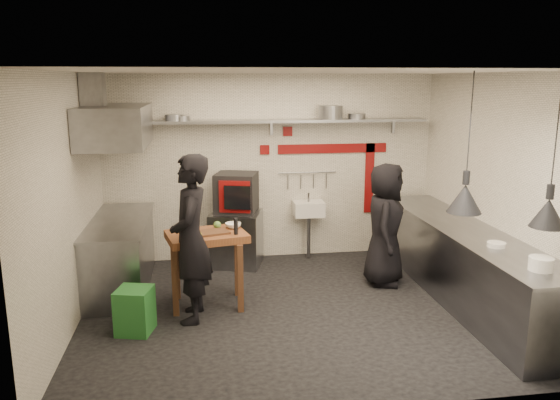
{
  "coord_description": "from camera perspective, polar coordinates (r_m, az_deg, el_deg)",
  "views": [
    {
      "loc": [
        -1.07,
        -6.05,
        2.72
      ],
      "look_at": [
        -0.13,
        0.3,
        1.29
      ],
      "focal_mm": 35.0,
      "sensor_mm": 36.0,
      "label": 1
    }
  ],
  "objects": [
    {
      "name": "sink_drain",
      "position": [
        8.44,
        3.01,
        -3.89
      ],
      "size": [
        0.06,
        0.06,
        0.66
      ],
      "primitive_type": "cylinder",
      "color": "slate",
      "rests_on": "floor"
    },
    {
      "name": "pepper_mill",
      "position": [
        6.47,
        -4.64,
        -2.75
      ],
      "size": [
        0.05,
        0.05,
        0.2
      ],
      "primitive_type": "cylinder",
      "rotation": [
        0.0,
        0.0,
        0.01
      ],
      "color": "black",
      "rests_on": "prep_table"
    },
    {
      "name": "lemon_a",
      "position": [
        6.47,
        -8.8,
        -3.4
      ],
      "size": [
        0.09,
        0.09,
        0.08
      ],
      "primitive_type": "sphere",
      "rotation": [
        0.0,
        0.0,
        -0.29
      ],
      "color": "yellow",
      "rests_on": "prep_table"
    },
    {
      "name": "floor",
      "position": [
        6.72,
        1.5,
        -11.36
      ],
      "size": [
        5.0,
        5.0,
        0.0
      ],
      "primitive_type": "plane",
      "color": "black",
      "rests_on": "ground"
    },
    {
      "name": "shelf_bracket_right",
      "position": [
        8.67,
        11.74,
        7.63
      ],
      "size": [
        0.04,
        0.06,
        0.24
      ],
      "primitive_type": "cube",
      "color": "slate",
      "rests_on": "wall_back"
    },
    {
      "name": "chef_left",
      "position": [
        6.23,
        -9.3,
        -4.03
      ],
      "size": [
        0.51,
        0.73,
        1.92
      ],
      "primitive_type": "imported",
      "rotation": [
        0.0,
        0.0,
        -1.65
      ],
      "color": "black",
      "rests_on": "floor"
    },
    {
      "name": "small_bowl_right",
      "position": [
        6.42,
        21.66,
        -4.35
      ],
      "size": [
        0.22,
        0.22,
        0.05
      ],
      "primitive_type": "cylinder",
      "rotation": [
        0.0,
        0.0,
        0.1
      ],
      "color": "silver",
      "rests_on": "counter_right_top"
    },
    {
      "name": "combi_oven",
      "position": [
        8.03,
        -4.58,
        0.77
      ],
      "size": [
        0.71,
        0.68,
        0.58
      ],
      "primitive_type": "cube",
      "rotation": [
        0.0,
        0.0,
        -0.28
      ],
      "color": "black",
      "rests_on": "oven_stand"
    },
    {
      "name": "red_band_horiz",
      "position": [
        8.44,
        5.52,
        5.38
      ],
      "size": [
        1.7,
        0.02,
        0.14
      ],
      "primitive_type": "cube",
      "color": "maroon",
      "rests_on": "wall_back"
    },
    {
      "name": "red_tile_a",
      "position": [
        8.27,
        0.81,
        7.18
      ],
      "size": [
        0.14,
        0.02,
        0.14
      ],
      "primitive_type": "cube",
      "color": "maroon",
      "rests_on": "wall_back"
    },
    {
      "name": "wall_left",
      "position": [
        6.36,
        -21.22,
        -0.32
      ],
      "size": [
        0.04,
        4.2,
        2.8
      ],
      "primitive_type": "cube",
      "color": "silver",
      "rests_on": "floor"
    },
    {
      "name": "oven_stand",
      "position": [
        8.15,
        -4.58,
        -4.06
      ],
      "size": [
        0.86,
        0.82,
        0.8
      ],
      "primitive_type": "cube",
      "rotation": [
        0.0,
        0.0,
        -0.28
      ],
      "color": "slate",
      "rests_on": "floor"
    },
    {
      "name": "ceiling",
      "position": [
        6.15,
        1.66,
        13.27
      ],
      "size": [
        5.0,
        5.0,
        0.0
      ],
      "primitive_type": "plane",
      "color": "beige",
      "rests_on": "floor"
    },
    {
      "name": "sink_tap",
      "position": [
        8.32,
        3.01,
        0.29
      ],
      "size": [
        0.03,
        0.03,
        0.14
      ],
      "primitive_type": "cylinder",
      "color": "slate",
      "rests_on": "hand_sink"
    },
    {
      "name": "counter_left",
      "position": [
        7.53,
        -16.33,
        -5.54
      ],
      "size": [
        0.7,
        1.9,
        0.9
      ],
      "primitive_type": "cube",
      "color": "slate",
      "rests_on": "floor"
    },
    {
      "name": "pan_right",
      "position": [
        8.32,
        8.03,
        8.68
      ],
      "size": [
        0.34,
        0.34,
        0.08
      ],
      "primitive_type": "cylinder",
      "rotation": [
        0.0,
        0.0,
        0.37
      ],
      "color": "slate",
      "rests_on": "back_shelf"
    },
    {
      "name": "veg_ball",
      "position": [
        6.74,
        -6.58,
        -2.61
      ],
      "size": [
        0.1,
        0.1,
        0.1
      ],
      "primitive_type": "sphere",
      "rotation": [
        0.0,
        0.0,
        -0.01
      ],
      "color": "#527F35",
      "rests_on": "prep_table"
    },
    {
      "name": "pan_mid_left",
      "position": [
        7.99,
        -10.25,
        8.41
      ],
      "size": [
        0.32,
        0.32,
        0.07
      ],
      "primitive_type": "cylinder",
      "rotation": [
        0.0,
        0.0,
        -0.29
      ],
      "color": "slate",
      "rests_on": "back_shelf"
    },
    {
      "name": "heat_lamp_near",
      "position": [
        5.77,
        19.13,
        5.6
      ],
      "size": [
        0.37,
        0.37,
        1.42
      ],
      "primitive_type": null,
      "rotation": [
        0.0,
        0.0,
        -0.05
      ],
      "color": "black",
      "rests_on": "ceiling"
    },
    {
      "name": "oven_glass",
      "position": [
        7.69,
        -4.49,
        0.24
      ],
      "size": [
        0.37,
        0.12,
        0.34
      ],
      "primitive_type": "cube",
      "rotation": [
        0.0,
        0.0,
        -0.28
      ],
      "color": "black",
      "rests_on": "oven_door"
    },
    {
      "name": "heat_lamp_far",
      "position": [
        5.63,
        26.79,
        4.6
      ],
      "size": [
        0.37,
        0.37,
        1.45
      ],
      "primitive_type": null,
      "rotation": [
        0.0,
        0.0,
        -0.13
      ],
      "color": "black",
      "rests_on": "ceiling"
    },
    {
      "name": "green_bin",
      "position": [
        6.27,
        -14.93,
        -11.1
      ],
      "size": [
        0.44,
        0.44,
        0.5
      ],
      "primitive_type": "cube",
      "rotation": [
        0.0,
        0.0,
        -0.24
      ],
      "color": "#206326",
      "rests_on": "floor"
    },
    {
      "name": "pan_far_left",
      "position": [
        8.0,
        -10.98,
        8.46
      ],
      "size": [
        0.35,
        0.35,
        0.09
      ],
      "primitive_type": "cylinder",
      "rotation": [
        0.0,
        0.0,
        -0.34
      ],
      "color": "slate",
      "rests_on": "back_shelf"
    },
    {
      "name": "prep_table",
      "position": [
        6.74,
        -7.59,
        -7.17
      ],
      "size": [
        1.03,
        0.82,
        0.92
      ],
      "primitive_type": null,
      "rotation": [
        0.0,
        0.0,
        0.21
      ],
      "color": "brown",
      "rests_on": "floor"
    },
    {
      "name": "wall_front",
      "position": [
        4.3,
        6.44,
        -5.42
      ],
      "size": [
        5.0,
        0.04,
        2.8
      ],
      "primitive_type": "cube",
      "color": "silver",
      "rests_on": "floor"
    },
    {
      "name": "counter_right_top",
      "position": [
        7.09,
        18.96,
        -2.93
      ],
      "size": [
        0.76,
        3.9,
        0.03
      ],
      "primitive_type": "cube",
      "color": "slate",
      "rests_on": "counter_right"
    },
    {
      "name": "shelf_bracket_mid",
      "position": [
        8.22,
        -0.91,
        7.63
      ],
      "size": [
        0.04,
        0.06,
        0.24
      ],
      "primitive_type": "cube",
      "color": "slate",
      "rests_on": "wall_back"
    },
    {
      "name": "cutting_board",
      "position": [
        6.57,
        -7.07,
        -3.36
      ],
      "size": [
        0.43,
        0.35,
        0.02
      ],
      "primitive_type": "cube",
      "rotation": [
        0.0,
        0.0,
        0.29
      ],
      "color": "#52311E",
      "rests_on": "prep_table"
    },
    {
      "name": "oven_door",
      "position": [
        7.74,
        -4.76,
        0.32
      ],
      "size": [
        0.44,
        0.15,
        0.46
      ],
      "primitive_type": "cube",
      "rotation": [
        0.0,
        0.0,
        -0.28
      ],
      "color": "maroon",
      "rests_on": "combi_oven"
    },
    {
      "name": "chef_right",
      "position": [
        7.41,
        10.92,
        -2.52
      ],
      "size": [
        0.78,
        0.94,
        1.65
      ],
      "primitive_type": "imported",
      "rotation": [
        0.0,
        0.0,
        1.19
      ],
      "color": "black",
      "rests_on": "floor"
    },
    {
      "name": "hood_duct",
      "position": [
        7.22,
        -18.96,
        10.51
      ],
      "size": [
        0.28,
        0.28,
        0.5
      ],
      "primitive_type": "cube",
      "color": "slate",
      "rests_on": "ceiling"
    },
    {
      "name": "red_tile_b",
      "position": [
        8.25,
        -1.6,
        5.27
      ],
      "size": [
        0.14,
        0.02,
        0.14
      ],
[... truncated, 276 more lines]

